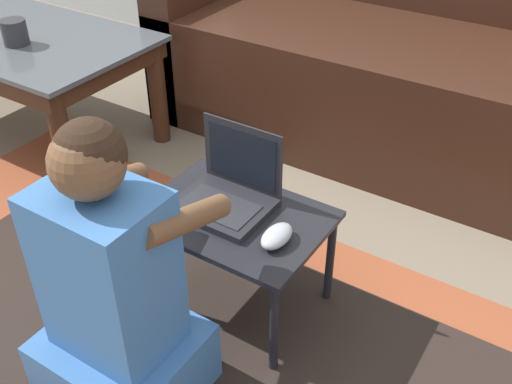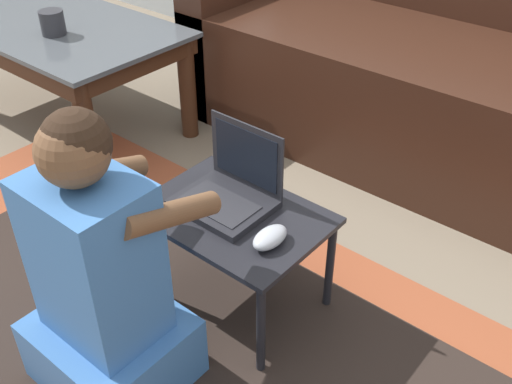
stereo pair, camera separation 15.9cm
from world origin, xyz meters
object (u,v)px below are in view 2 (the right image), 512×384
object	(u,v)px
coffee_table	(52,36)
person_seated	(102,286)
cup_on_table	(52,23)
laptop	(229,192)
computer_mouse	(270,237)
couch	(460,87)
laptop_desk	(234,225)

from	to	relation	value
coffee_table	person_seated	xyz separation A→B (m)	(1.29, -0.77, -0.07)
person_seated	cup_on_table	bearing A→B (deg)	148.65
coffee_table	laptop	bearing A→B (deg)	-14.63
cup_on_table	computer_mouse	bearing A→B (deg)	-13.62
coffee_table	laptop	xyz separation A→B (m)	(1.30, -0.34, -0.03)
couch	cup_on_table	world-z (taller)	couch
coffee_table	person_seated	size ratio (longest dim) A/B	1.52
laptop	computer_mouse	bearing A→B (deg)	-18.24
couch	cup_on_table	size ratio (longest dim) A/B	23.09
couch	person_seated	xyz separation A→B (m)	(-0.17, -1.60, 0.02)
laptop_desk	computer_mouse	xyz separation A→B (m)	(0.16, -0.04, 0.06)
couch	cup_on_table	bearing A→B (deg)	-145.19
couch	laptop	distance (m)	1.18
computer_mouse	cup_on_table	world-z (taller)	cup_on_table
couch	laptop_desk	bearing A→B (deg)	-95.59
laptop	person_seated	size ratio (longest dim) A/B	0.32
computer_mouse	person_seated	xyz separation A→B (m)	(-0.21, -0.36, -0.03)
laptop	computer_mouse	world-z (taller)	laptop
couch	cup_on_table	distance (m)	1.60
couch	computer_mouse	size ratio (longest dim) A/B	19.43
coffee_table	laptop	distance (m)	1.35
coffee_table	computer_mouse	distance (m)	1.55
coffee_table	computer_mouse	xyz separation A→B (m)	(1.50, -0.40, -0.05)
laptop	cup_on_table	xyz separation A→B (m)	(-1.15, 0.26, 0.14)
couch	laptop_desk	size ratio (longest dim) A/B	4.37
coffee_table	computer_mouse	bearing A→B (deg)	-15.11
person_seated	cup_on_table	size ratio (longest dim) A/B	8.25
laptop_desk	laptop	size ratio (longest dim) A/B	1.98
computer_mouse	coffee_table	bearing A→B (deg)	164.89
couch	coffee_table	xyz separation A→B (m)	(-1.46, -0.83, 0.09)
computer_mouse	cup_on_table	xyz separation A→B (m)	(-1.34, 0.33, 0.16)
couch	laptop	bearing A→B (deg)	-97.70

